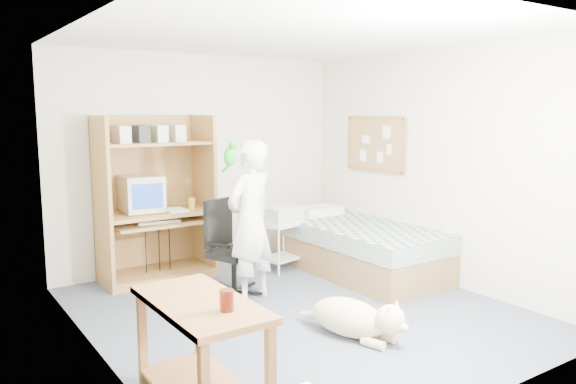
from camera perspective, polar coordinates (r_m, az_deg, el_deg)
The scene contains 19 objects.
floor at distance 5.35m, azimuth 1.03°, elevation -11.97°, with size 4.00×4.00×0.00m, color #434A5B.
wall_back at distance 6.78m, azimuth -8.76°, elevation 3.10°, with size 3.60×0.02×2.50m, color beige.
wall_right at distance 6.26m, azimuth 14.66°, elevation 2.51°, with size 0.02×4.00×2.50m, color beige.
wall_left at distance 4.28m, azimuth -19.01°, elevation -0.24°, with size 0.02×4.00×2.50m, color beige.
ceiling at distance 5.06m, azimuth 1.11°, elevation 15.66°, with size 3.60×4.00×0.02m, color white.
computer_hutch at distance 6.32m, azimuth -13.38°, elevation -1.32°, with size 1.20×0.63×1.80m.
bed at distance 6.50m, azimuth 7.31°, elevation -5.69°, with size 1.02×2.02×0.66m.
side_desk at distance 3.47m, azimuth -8.81°, elevation -14.85°, with size 0.50×1.00×0.75m.
corkboard at distance 6.85m, azimuth 8.88°, elevation 4.83°, with size 0.04×0.94×0.66m.
office_chair at distance 5.77m, azimuth -5.92°, elevation -6.94°, with size 0.54×0.55×0.95m.
person at distance 5.45m, azimuth -3.87°, elevation -2.98°, with size 0.57×0.38×1.58m, color white.
parrot at distance 5.28m, azimuth -5.88°, elevation 3.79°, with size 0.12×0.20×0.32m.
dog at distance 4.74m, azimuth 6.79°, elevation -12.56°, with size 0.51×1.00×0.39m.
printer_cart at distance 6.56m, azimuth -0.68°, elevation -4.69°, with size 0.54×0.47×0.57m.
printer at distance 6.51m, azimuth -0.68°, elevation -2.28°, with size 0.42×0.32×0.18m, color beige.
crt_monitor at distance 6.26m, azimuth -14.63°, elevation -0.14°, with size 0.43×0.45×0.39m.
keyboard at distance 6.19m, azimuth -13.05°, elevation -2.93°, with size 0.45×0.16×0.03m, color beige.
pencil_cup at distance 6.39m, azimuth -9.76°, elevation -1.12°, with size 0.08×0.08×0.12m, color gold.
drink_glass at distance 3.18m, azimuth -6.23°, elevation -10.89°, with size 0.08×0.08×0.12m, color #41140A.
Camera 1 is at (-2.90, -4.10, 1.85)m, focal length 35.00 mm.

